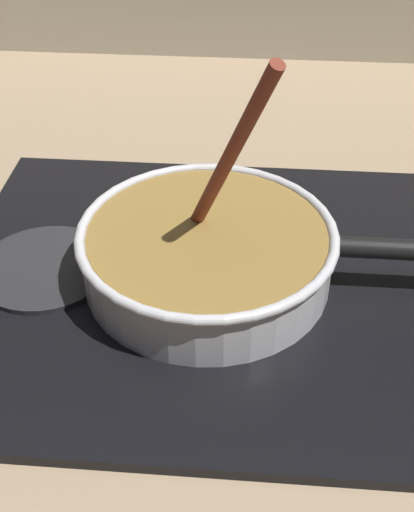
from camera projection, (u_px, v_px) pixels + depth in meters
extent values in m
cube|color=#9E8466|center=(102.00, 379.00, 0.66)|extent=(2.40, 1.60, 0.04)
cube|color=black|center=(207.00, 282.00, 0.73)|extent=(0.56, 0.48, 0.01)
torus|color=#592D0C|center=(207.00, 275.00, 0.73)|extent=(0.17, 0.17, 0.01)
cylinder|color=#262628|center=(45.00, 267.00, 0.74)|extent=(0.15, 0.15, 0.01)
cylinder|color=silver|center=(207.00, 256.00, 0.71)|extent=(0.26, 0.26, 0.06)
cylinder|color=olive|center=(207.00, 253.00, 0.71)|extent=(0.25, 0.25, 0.05)
torus|color=silver|center=(207.00, 233.00, 0.69)|extent=(0.27, 0.27, 0.01)
cylinder|color=beige|center=(245.00, 212.00, 0.74)|extent=(0.04, 0.04, 0.01)
cylinder|color=#E5CC7A|center=(229.00, 247.00, 0.69)|extent=(0.03, 0.03, 0.01)
cylinder|color=#EDD88C|center=(232.00, 283.00, 0.65)|extent=(0.03, 0.03, 0.01)
cylinder|color=#E5CC7A|center=(201.00, 233.00, 0.71)|extent=(0.03, 0.03, 0.01)
cylinder|color=beige|center=(302.00, 250.00, 0.69)|extent=(0.03, 0.03, 0.01)
cylinder|color=#E5CC7A|center=(191.00, 274.00, 0.66)|extent=(0.03, 0.03, 0.01)
cylinder|color=beige|center=(189.00, 203.00, 0.76)|extent=(0.03, 0.03, 0.01)
cylinder|color=#E5CC7A|center=(280.00, 230.00, 0.71)|extent=(0.03, 0.03, 0.01)
cylinder|color=maroon|center=(228.00, 159.00, 0.62)|extent=(0.10, 0.10, 0.23)
cube|color=brown|center=(193.00, 227.00, 0.73)|extent=(0.05, 0.05, 0.01)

